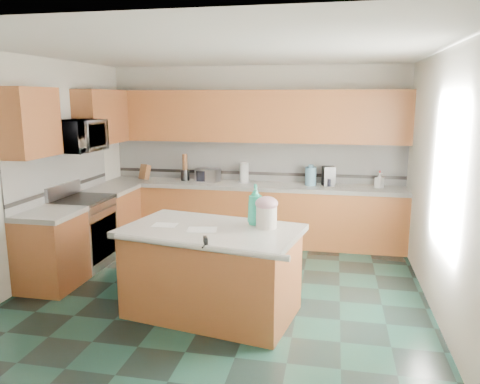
% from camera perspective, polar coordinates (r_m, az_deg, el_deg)
% --- Properties ---
extents(floor, '(4.60, 4.60, 0.00)m').
position_cam_1_polar(floor, '(5.55, -2.29, -12.05)').
color(floor, black).
rests_on(floor, ground).
extents(ceiling, '(4.60, 4.60, 0.00)m').
position_cam_1_polar(ceiling, '(5.12, -2.53, 16.88)').
color(ceiling, white).
rests_on(ceiling, ground).
extents(wall_back, '(4.60, 0.04, 2.70)m').
position_cam_1_polar(wall_back, '(7.42, 1.90, 4.71)').
color(wall_back, silver).
rests_on(wall_back, ground).
extents(wall_front, '(4.60, 0.04, 2.70)m').
position_cam_1_polar(wall_front, '(3.02, -13.01, -5.33)').
color(wall_front, silver).
rests_on(wall_front, ground).
extents(wall_left, '(0.04, 4.60, 2.70)m').
position_cam_1_polar(wall_left, '(6.15, -23.92, 2.37)').
color(wall_left, silver).
rests_on(wall_left, ground).
extents(wall_right, '(0.04, 4.60, 2.70)m').
position_cam_1_polar(wall_right, '(5.14, 23.59, 0.82)').
color(wall_right, silver).
rests_on(wall_right, ground).
extents(back_base_cab, '(4.60, 0.60, 0.86)m').
position_cam_1_polar(back_base_cab, '(7.28, 1.43, -2.79)').
color(back_base_cab, '#582D18').
rests_on(back_base_cab, ground).
extents(back_countertop, '(4.60, 0.64, 0.06)m').
position_cam_1_polar(back_countertop, '(7.18, 1.45, 0.77)').
color(back_countertop, white).
rests_on(back_countertop, back_base_cab).
extents(back_upper_cab, '(4.60, 0.33, 0.78)m').
position_cam_1_polar(back_upper_cab, '(7.20, 1.68, 9.22)').
color(back_upper_cab, '#582D18').
rests_on(back_upper_cab, wall_back).
extents(back_backsplash, '(4.60, 0.02, 0.63)m').
position_cam_1_polar(back_backsplash, '(7.40, 1.85, 3.80)').
color(back_backsplash, silver).
rests_on(back_backsplash, back_countertop).
extents(back_accent_band, '(4.60, 0.01, 0.05)m').
position_cam_1_polar(back_accent_band, '(7.43, 1.83, 2.30)').
color(back_accent_band, black).
rests_on(back_accent_band, back_countertop).
extents(left_base_cab_rear, '(0.60, 0.82, 0.86)m').
position_cam_1_polar(left_base_cab_rear, '(7.24, -15.40, -3.26)').
color(left_base_cab_rear, '#582D18').
rests_on(left_base_cab_rear, ground).
extents(left_counter_rear, '(0.64, 0.82, 0.06)m').
position_cam_1_polar(left_counter_rear, '(7.15, -15.59, 0.31)').
color(left_counter_rear, white).
rests_on(left_counter_rear, left_base_cab_rear).
extents(left_base_cab_front, '(0.60, 0.72, 0.86)m').
position_cam_1_polar(left_base_cab_front, '(5.98, -22.01, -6.79)').
color(left_base_cab_front, '#582D18').
rests_on(left_base_cab_front, ground).
extents(left_counter_front, '(0.64, 0.72, 0.06)m').
position_cam_1_polar(left_counter_front, '(5.86, -22.34, -2.50)').
color(left_counter_front, white).
rests_on(left_counter_front, left_base_cab_front).
extents(left_backsplash, '(0.02, 2.30, 0.63)m').
position_cam_1_polar(left_backsplash, '(6.60, -20.88, 2.14)').
color(left_backsplash, silver).
rests_on(left_backsplash, wall_left).
extents(left_accent_band, '(0.01, 2.30, 0.05)m').
position_cam_1_polar(left_accent_band, '(6.63, -20.72, 0.47)').
color(left_accent_band, black).
rests_on(left_accent_band, wall_left).
extents(left_upper_cab_rear, '(0.33, 1.09, 0.78)m').
position_cam_1_polar(left_upper_cab_rear, '(7.21, -16.51, 8.77)').
color(left_upper_cab_rear, '#582D18').
rests_on(left_upper_cab_rear, wall_left).
extents(left_upper_cab_front, '(0.33, 0.72, 0.78)m').
position_cam_1_polar(left_upper_cab_front, '(5.79, -24.24, 7.74)').
color(left_upper_cab_front, '#582D18').
rests_on(left_upper_cab_front, wall_left).
extents(range_body, '(0.60, 0.76, 0.88)m').
position_cam_1_polar(range_body, '(6.57, -18.49, -4.84)').
color(range_body, '#B7B7BC').
rests_on(range_body, ground).
extents(range_oven_door, '(0.02, 0.68, 0.55)m').
position_cam_1_polar(range_oven_door, '(6.45, -16.22, -5.38)').
color(range_oven_door, black).
rests_on(range_oven_door, range_body).
extents(range_cooktop, '(0.62, 0.78, 0.04)m').
position_cam_1_polar(range_cooktop, '(6.47, -18.74, -0.91)').
color(range_cooktop, black).
rests_on(range_cooktop, range_body).
extents(range_handle, '(0.02, 0.66, 0.02)m').
position_cam_1_polar(range_handle, '(6.34, -16.17, -2.11)').
color(range_handle, '#B7B7BC').
rests_on(range_handle, range_body).
extents(range_backguard, '(0.06, 0.76, 0.18)m').
position_cam_1_polar(range_backguard, '(6.58, -20.77, 0.21)').
color(range_backguard, '#B7B7BC').
rests_on(range_backguard, range_body).
extents(microwave, '(0.50, 0.73, 0.41)m').
position_cam_1_polar(microwave, '(6.35, -19.22, 6.45)').
color(microwave, '#B7B7BC').
rests_on(microwave, wall_left).
extents(island_base, '(1.80, 1.23, 0.86)m').
position_cam_1_polar(island_base, '(4.89, -3.46, -9.93)').
color(island_base, '#582D18').
rests_on(island_base, ground).
extents(island_top, '(1.92, 1.35, 0.06)m').
position_cam_1_polar(island_top, '(4.75, -3.53, -4.75)').
color(island_top, white).
rests_on(island_top, island_base).
extents(island_bullnose, '(1.74, 0.38, 0.06)m').
position_cam_1_polar(island_bullnose, '(4.27, -5.35, -6.64)').
color(island_bullnose, white).
rests_on(island_bullnose, island_base).
extents(treat_jar, '(0.24, 0.24, 0.22)m').
position_cam_1_polar(treat_jar, '(4.71, 3.24, -3.10)').
color(treat_jar, silver).
rests_on(treat_jar, island_top).
extents(treat_jar_lid, '(0.23, 0.23, 0.14)m').
position_cam_1_polar(treat_jar_lid, '(4.68, 3.26, -1.39)').
color(treat_jar_lid, '#CF95A4').
rests_on(treat_jar_lid, treat_jar).
extents(treat_jar_knob, '(0.07, 0.03, 0.03)m').
position_cam_1_polar(treat_jar_knob, '(4.67, 3.27, -0.81)').
color(treat_jar_knob, tan).
rests_on(treat_jar_knob, treat_jar_lid).
extents(treat_jar_knob_end_l, '(0.04, 0.04, 0.04)m').
position_cam_1_polar(treat_jar_knob_end_l, '(4.67, 2.81, -0.79)').
color(treat_jar_knob_end_l, tan).
rests_on(treat_jar_knob_end_l, treat_jar_lid).
extents(treat_jar_knob_end_r, '(0.04, 0.04, 0.04)m').
position_cam_1_polar(treat_jar_knob_end_r, '(4.66, 3.73, -0.83)').
color(treat_jar_knob_end_r, tan).
rests_on(treat_jar_knob_end_r, treat_jar_lid).
extents(soap_bottle_island, '(0.19, 0.19, 0.42)m').
position_cam_1_polar(soap_bottle_island, '(4.82, 1.88, -1.54)').
color(soap_bottle_island, '#1E9679').
rests_on(soap_bottle_island, island_top).
extents(paper_sheet_a, '(0.33, 0.27, 0.00)m').
position_cam_1_polar(paper_sheet_a, '(4.68, -4.65, -4.60)').
color(paper_sheet_a, white).
rests_on(paper_sheet_a, island_top).
extents(paper_sheet_b, '(0.25, 0.19, 0.00)m').
position_cam_1_polar(paper_sheet_b, '(4.90, -9.16, -3.99)').
color(paper_sheet_b, white).
rests_on(paper_sheet_b, island_top).
extents(clamp_body, '(0.07, 0.11, 0.10)m').
position_cam_1_polar(clamp_body, '(4.25, -4.23, -6.12)').
color(clamp_body, black).
rests_on(clamp_body, island_top).
extents(clamp_handle, '(0.02, 0.07, 0.02)m').
position_cam_1_polar(clamp_handle, '(4.20, -4.46, -6.63)').
color(clamp_handle, black).
rests_on(clamp_handle, island_top).
extents(knife_block, '(0.18, 0.21, 0.26)m').
position_cam_1_polar(knife_block, '(7.70, -11.53, 2.40)').
color(knife_block, '#472814').
rests_on(knife_block, back_countertop).
extents(utensil_crock, '(0.14, 0.14, 0.17)m').
position_cam_1_polar(utensil_crock, '(7.50, -6.71, 2.05)').
color(utensil_crock, black).
rests_on(utensil_crock, back_countertop).
extents(utensil_bundle, '(0.08, 0.08, 0.25)m').
position_cam_1_polar(utensil_bundle, '(7.47, -6.75, 3.65)').
color(utensil_bundle, '#472814').
rests_on(utensil_bundle, utensil_crock).
extents(toaster_oven, '(0.38, 0.28, 0.20)m').
position_cam_1_polar(toaster_oven, '(7.36, -3.94, 2.05)').
color(toaster_oven, '#B7B7BC').
rests_on(toaster_oven, back_countertop).
extents(toaster_oven_door, '(0.31, 0.01, 0.16)m').
position_cam_1_polar(toaster_oven_door, '(7.25, -4.17, 1.91)').
color(toaster_oven_door, black).
rests_on(toaster_oven_door, toaster_oven).
extents(paper_towel, '(0.14, 0.14, 0.31)m').
position_cam_1_polar(paper_towel, '(7.27, 0.51, 2.37)').
color(paper_towel, white).
rests_on(paper_towel, back_countertop).
extents(paper_towel_base, '(0.20, 0.20, 0.01)m').
position_cam_1_polar(paper_towel_base, '(7.29, 0.51, 1.24)').
color(paper_towel_base, '#B7B7BC').
rests_on(paper_towel_base, back_countertop).
extents(water_jug, '(0.17, 0.17, 0.27)m').
position_cam_1_polar(water_jug, '(7.11, 8.61, 1.91)').
color(water_jug, '#5A91B0').
rests_on(water_jug, back_countertop).
extents(water_jug_neck, '(0.08, 0.08, 0.04)m').
position_cam_1_polar(water_jug_neck, '(7.09, 8.65, 3.16)').
color(water_jug_neck, '#5A91B0').
rests_on(water_jug_neck, water_jug).
extents(coffee_maker, '(0.21, 0.22, 0.29)m').
position_cam_1_polar(coffee_maker, '(7.12, 10.74, 1.93)').
color(coffee_maker, black).
rests_on(coffee_maker, back_countertop).
extents(coffee_carafe, '(0.12, 0.12, 0.12)m').
position_cam_1_polar(coffee_carafe, '(7.09, 10.70, 1.19)').
color(coffee_carafe, black).
rests_on(coffee_carafe, back_countertop).
extents(soap_bottle_back, '(0.14, 0.14, 0.22)m').
position_cam_1_polar(soap_bottle_back, '(7.13, 16.63, 1.38)').
color(soap_bottle_back, white).
rests_on(soap_bottle_back, back_countertop).
extents(soap_back_cap, '(0.02, 0.02, 0.03)m').
position_cam_1_polar(soap_back_cap, '(7.11, 16.68, 2.38)').
color(soap_back_cap, red).
rests_on(soap_back_cap, soap_bottle_back).
extents(window_light_proxy, '(0.02, 1.40, 1.10)m').
position_cam_1_polar(window_light_proxy, '(4.92, 23.86, 2.14)').
color(window_light_proxy, white).
rests_on(window_light_proxy, wall_right).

